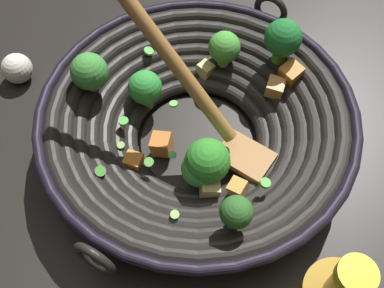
% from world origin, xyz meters
% --- Properties ---
extents(ground_plane, '(4.00, 4.00, 0.00)m').
position_xyz_m(ground_plane, '(0.00, 0.00, 0.00)').
color(ground_plane, black).
extents(wok, '(0.45, 0.42, 0.28)m').
position_xyz_m(wok, '(0.00, -0.00, 0.05)').
color(wok, black).
rests_on(wok, ground).
extents(garlic_bulb, '(0.05, 0.05, 0.05)m').
position_xyz_m(garlic_bulb, '(0.07, 0.29, 0.02)').
color(garlic_bulb, silver).
rests_on(garlic_bulb, ground).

